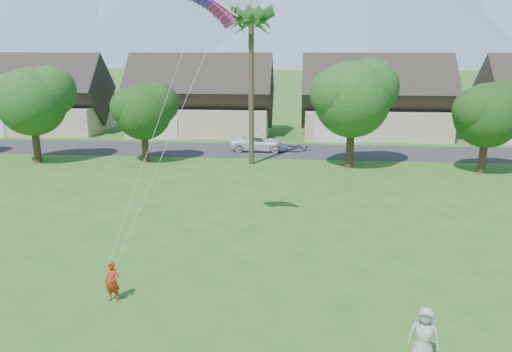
# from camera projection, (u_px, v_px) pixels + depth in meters

# --- Properties ---
(street) EXTENTS (90.00, 7.00, 0.01)m
(street) POSITION_uv_depth(u_px,v_px,m) (278.00, 151.00, 46.69)
(street) COLOR #2D2D30
(street) RESTS_ON ground
(kite_flyer) EXTENTS (0.62, 0.43, 1.60)m
(kite_flyer) POSITION_uv_depth(u_px,v_px,m) (113.00, 282.00, 19.01)
(kite_flyer) COLOR red
(kite_flyer) RESTS_ON ground
(watcher) EXTENTS (1.06, 0.85, 1.89)m
(watcher) POSITION_uv_depth(u_px,v_px,m) (424.00, 336.00, 15.19)
(watcher) COLOR #B2B2AD
(watcher) RESTS_ON ground
(parked_car) EXTENTS (5.30, 2.48, 1.47)m
(parked_car) POSITION_uv_depth(u_px,v_px,m) (260.00, 143.00, 46.66)
(parked_car) COLOR white
(parked_car) RESTS_ON ground
(mountain_ridge) EXTENTS (540.00, 240.00, 70.00)m
(mountain_ridge) POSITION_uv_depth(u_px,v_px,m) (318.00, 7.00, 256.34)
(mountain_ridge) COLOR slate
(mountain_ridge) RESTS_ON ground
(houses_row) EXTENTS (72.75, 8.19, 8.86)m
(houses_row) POSITION_uv_depth(u_px,v_px,m) (287.00, 103.00, 54.45)
(houses_row) COLOR beige
(houses_row) RESTS_ON ground
(tree_row) EXTENTS (62.27, 6.67, 8.45)m
(tree_row) POSITION_uv_depth(u_px,v_px,m) (261.00, 106.00, 39.69)
(tree_row) COLOR #47301C
(tree_row) RESTS_ON ground
(fan_palm) EXTENTS (3.00, 3.00, 13.80)m
(fan_palm) POSITION_uv_depth(u_px,v_px,m) (251.00, 16.00, 38.58)
(fan_palm) COLOR #4C3D26
(fan_palm) RESTS_ON ground
(parafoil_kite) EXTENTS (2.93, 1.42, 0.50)m
(parafoil_kite) POSITION_uv_depth(u_px,v_px,m) (209.00, 3.00, 22.35)
(parafoil_kite) COLOR #521CD6
(parafoil_kite) RESTS_ON ground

